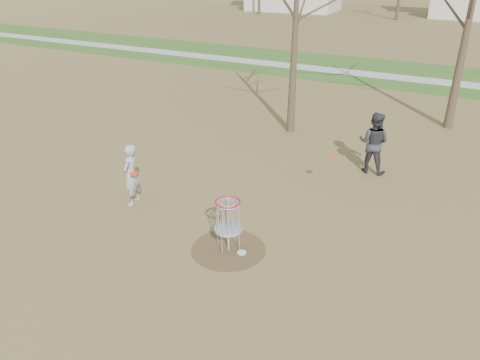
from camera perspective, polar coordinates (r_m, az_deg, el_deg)
name	(u,v)px	position (r m, az deg, el deg)	size (l,w,h in m)	color
ground	(228,249)	(11.31, -1.41, -8.46)	(160.00, 160.00, 0.00)	brown
green_band	(403,74)	(30.15, 19.29, 12.07)	(160.00, 8.00, 0.01)	#2D5119
footpath	(400,78)	(29.19, 18.91, 11.73)	(160.00, 1.50, 0.01)	#9E9E99
dirt_circle	(228,249)	(11.30, -1.41, -8.44)	(1.80, 1.80, 0.01)	#47331E
player_standing	(131,175)	(13.26, -13.16, 0.61)	(0.64, 0.42, 1.77)	#A3A3A3
player_throwing	(374,143)	(15.46, 15.97, 4.39)	(0.97, 0.76, 2.00)	#2F3034
disc_grounded	(242,253)	(11.16, 0.20, -8.84)	(0.22, 0.22, 0.02)	white
discs_in_play	(241,165)	(12.84, 0.09, 1.86)	(4.60, 3.59, 0.12)	#E0460B
disc_golf_basket	(228,216)	(10.82, -1.47, -4.45)	(0.64, 0.64, 1.35)	#9EA3AD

